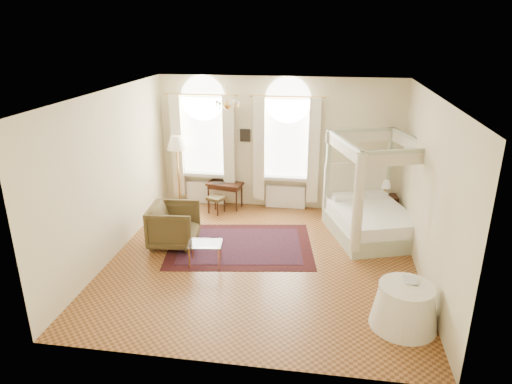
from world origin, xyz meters
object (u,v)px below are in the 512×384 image
canopy_bed (372,215)px  writing_desk (225,186)px  coffee_table (205,245)px  side_table (405,306)px  floor_lamp (177,146)px  nightstand (387,207)px  stool (216,199)px  armchair (174,225)px

canopy_bed → writing_desk: (-3.58, 1.20, 0.06)m
coffee_table → side_table: size_ratio=0.68×
side_table → floor_lamp: bearing=138.9°
nightstand → canopy_bed: bearing=-113.5°
floor_lamp → side_table: bearing=-41.1°
floor_lamp → side_table: floor_lamp is taller
canopy_bed → floor_lamp: (-4.78, 1.15, 1.08)m
writing_desk → coffee_table: size_ratio=1.35×
writing_desk → coffee_table: 3.00m
nightstand → floor_lamp: (-5.24, 0.10, 1.29)m
coffee_table → side_table: bearing=-22.0°
canopy_bed → stool: bearing=168.0°
canopy_bed → nightstand: canopy_bed is taller
canopy_bed → nightstand: 1.17m
stool → floor_lamp: floor_lamp is taller
writing_desk → side_table: (3.82, -4.42, -0.22)m
writing_desk → stool: writing_desk is taller
canopy_bed → floor_lamp: 5.03m
writing_desk → side_table: side_table is taller
floor_lamp → nightstand: bearing=-1.1°
stool → coffee_table: (0.39, -2.57, 0.04)m
stool → writing_desk: bearing=72.4°
armchair → floor_lamp: (-0.60, 2.22, 1.14)m
nightstand → writing_desk: 4.05m
side_table → stool: bearing=134.6°
nightstand → side_table: size_ratio=0.58×
floor_lamp → side_table: (5.02, -4.37, -1.24)m
writing_desk → side_table: size_ratio=0.92×
writing_desk → armchair: 2.35m
writing_desk → side_table: 5.85m
floor_lamp → armchair: bearing=-74.9°
armchair → floor_lamp: floor_lamp is taller
canopy_bed → armchair: size_ratio=2.50×
nightstand → armchair: 5.10m
armchair → floor_lamp: 2.56m
stool → coffee_table: 2.60m
writing_desk → floor_lamp: 1.58m
nightstand → armchair: size_ratio=0.61×
armchair → side_table: bearing=-120.1°
nightstand → floor_lamp: 5.39m
canopy_bed → side_table: 3.23m
floor_lamp → side_table: 6.77m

